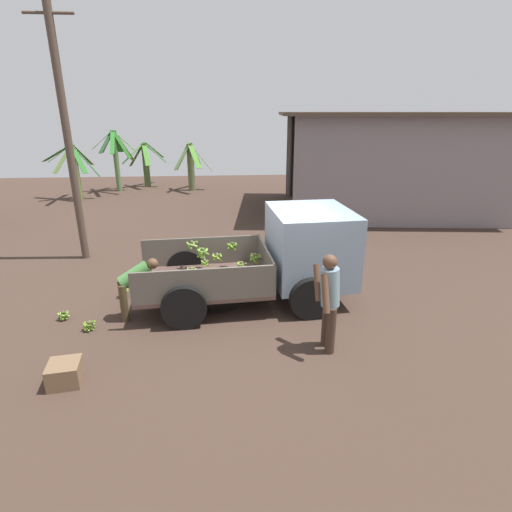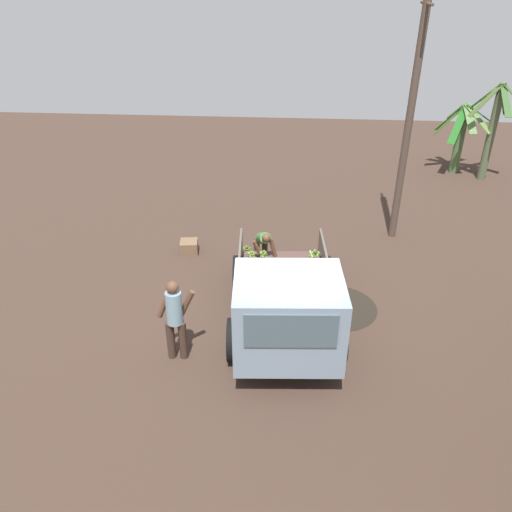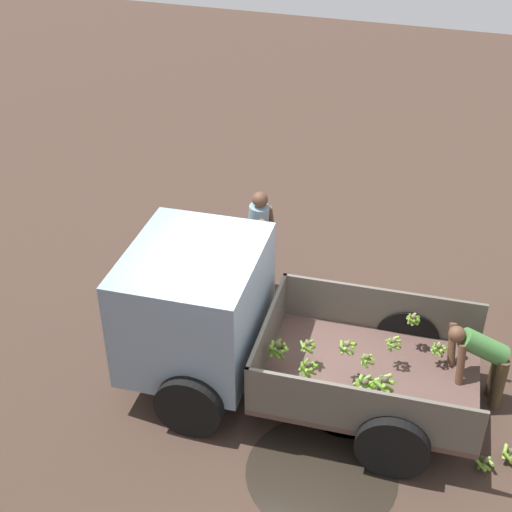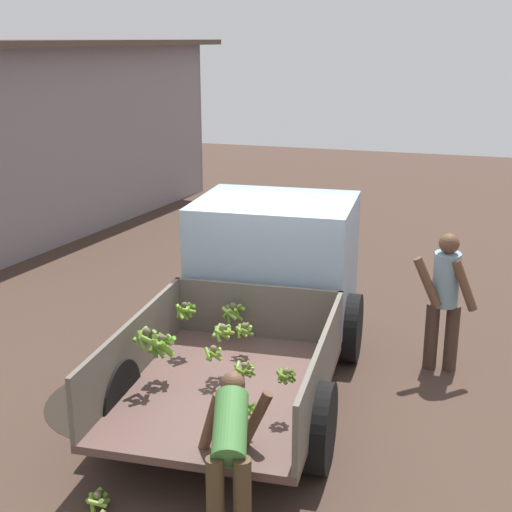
{
  "view_description": "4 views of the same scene",
  "coord_description": "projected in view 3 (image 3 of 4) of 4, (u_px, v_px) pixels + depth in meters",
  "views": [
    {
      "loc": [
        -1.02,
        -7.83,
        3.89
      ],
      "look_at": [
        -0.36,
        0.3,
        0.92
      ],
      "focal_mm": 28.0,
      "sensor_mm": 36.0,
      "label": 1
    },
    {
      "loc": [
        8.17,
        0.17,
        6.67
      ],
      "look_at": [
        -1.36,
        -0.59,
        1.19
      ],
      "focal_mm": 35.0,
      "sensor_mm": 36.0,
      "label": 2
    },
    {
      "loc": [
        -2.32,
        6.82,
        6.7
      ],
      "look_at": [
        0.28,
        -0.74,
        1.46
      ],
      "focal_mm": 50.0,
      "sensor_mm": 36.0,
      "label": 3
    },
    {
      "loc": [
        -7.56,
        -2.3,
        3.89
      ],
      "look_at": [
        0.06,
        0.19,
        1.43
      ],
      "focal_mm": 50.0,
      "sensor_mm": 36.0,
      "label": 4
    }
  ],
  "objects": [
    {
      "name": "banana_bunch_on_ground_3",
      "position": [
        485.0,
        463.0,
        8.33
      ],
      "size": [
        0.23,
        0.23,
        0.18
      ],
      "color": "brown",
      "rests_on": "ground"
    },
    {
      "name": "cargo_truck",
      "position": [
        225.0,
        317.0,
        9.12
      ],
      "size": [
        4.6,
        2.51,
        1.95
      ],
      "rotation": [
        0.0,
        0.0,
        0.07
      ],
      "color": "brown",
      "rests_on": "ground"
    },
    {
      "name": "mud_patch_1",
      "position": [
        321.0,
        473.0,
        8.34
      ],
      "size": [
        1.79,
        1.79,
        0.01
      ],
      "primitive_type": "cylinder",
      "color": "black",
      "rests_on": "ground"
    },
    {
      "name": "person_worker_loading",
      "position": [
        483.0,
        357.0,
        8.95
      ],
      "size": [
        0.84,
        0.66,
        1.19
      ],
      "rotation": [
        0.0,
        0.0,
        0.28
      ],
      "color": "#493923",
      "rests_on": "ground"
    },
    {
      "name": "mud_patch_0",
      "position": [
        349.0,
        403.0,
        9.29
      ],
      "size": [
        1.25,
        1.25,
        0.01
      ],
      "primitive_type": "cylinder",
      "color": "black",
      "rests_on": "ground"
    },
    {
      "name": "person_foreground_visitor",
      "position": [
        259.0,
        237.0,
        10.91
      ],
      "size": [
        0.41,
        0.77,
        1.73
      ],
      "rotation": [
        0.0,
        0.0,
        3.19
      ],
      "color": "#3D2B22",
      "rests_on": "ground"
    },
    {
      "name": "ground",
      "position": [
        258.0,
        377.0,
        9.7
      ],
      "size": [
        36.0,
        36.0,
        0.0
      ],
      "primitive_type": "plane",
      "color": "#3F2E25"
    },
    {
      "name": "banana_bunch_on_ground_0",
      "position": [
        511.0,
        454.0,
        8.42
      ],
      "size": [
        0.24,
        0.23,
        0.21
      ],
      "color": "brown",
      "rests_on": "ground"
    }
  ]
}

